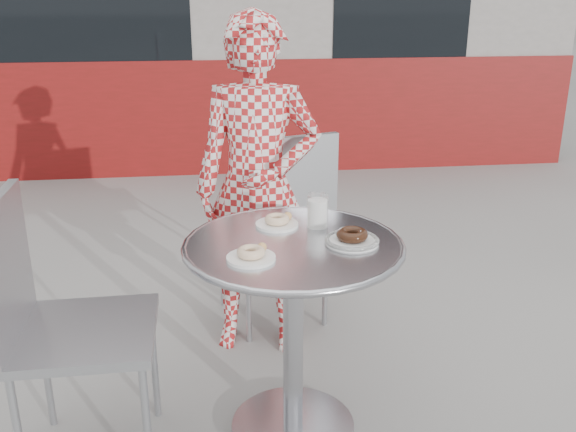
{
  "coord_description": "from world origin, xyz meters",
  "views": [
    {
      "loc": [
        -0.27,
        -1.99,
        1.6
      ],
      "look_at": [
        -0.02,
        0.09,
        0.84
      ],
      "focal_mm": 40.0,
      "sensor_mm": 36.0,
      "label": 1
    }
  ],
  "objects": [
    {
      "name": "ground",
      "position": [
        0.0,
        0.0,
        0.0
      ],
      "size": [
        60.0,
        60.0,
        0.0
      ],
      "primitive_type": "plane",
      "color": "#989591",
      "rests_on": "ground"
    },
    {
      "name": "bistro_table",
      "position": [
        -0.01,
        0.01,
        0.58
      ],
      "size": [
        0.76,
        0.76,
        0.77
      ],
      "rotation": [
        0.0,
        0.0,
        0.06
      ],
      "color": "silver",
      "rests_on": "ground"
    },
    {
      "name": "chair_far",
      "position": [
        0.01,
        0.91,
        0.3
      ],
      "size": [
        0.58,
        0.58,
        0.98
      ],
      "rotation": [
        0.0,
        0.0,
        3.43
      ],
      "color": "#A1A3A8",
      "rests_on": "ground"
    },
    {
      "name": "chair_left",
      "position": [
        -0.73,
        -0.03,
        0.3
      ],
      "size": [
        0.48,
        0.47,
        0.98
      ],
      "rotation": [
        0.0,
        0.0,
        1.59
      ],
      "color": "#A1A3A8",
      "rests_on": "ground"
    },
    {
      "name": "seated_person",
      "position": [
        -0.08,
        0.69,
        0.76
      ],
      "size": [
        0.6,
        0.45,
        1.51
      ],
      "primitive_type": "imported",
      "rotation": [
        0.0,
        0.0,
        -0.17
      ],
      "color": "#A4191A",
      "rests_on": "ground"
    },
    {
      "name": "plate_far",
      "position": [
        -0.04,
        0.18,
        0.79
      ],
      "size": [
        0.16,
        0.16,
        0.04
      ],
      "rotation": [
        0.0,
        0.0,
        0.22
      ],
      "color": "white",
      "rests_on": "bistro_table"
    },
    {
      "name": "plate_near",
      "position": [
        -0.16,
        -0.11,
        0.79
      ],
      "size": [
        0.16,
        0.16,
        0.04
      ],
      "rotation": [
        0.0,
        0.0,
        0.39
      ],
      "color": "white",
      "rests_on": "bistro_table"
    },
    {
      "name": "plate_checker",
      "position": [
        0.19,
        -0.01,
        0.79
      ],
      "size": [
        0.19,
        0.19,
        0.05
      ],
      "rotation": [
        0.0,
        0.0,
        0.13
      ],
      "color": "white",
      "rests_on": "bistro_table"
    },
    {
      "name": "milk_cup",
      "position": [
        0.1,
        0.15,
        0.83
      ],
      "size": [
        0.08,
        0.08,
        0.12
      ],
      "rotation": [
        0.0,
        0.0,
        -0.1
      ],
      "color": "white",
      "rests_on": "bistro_table"
    }
  ]
}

